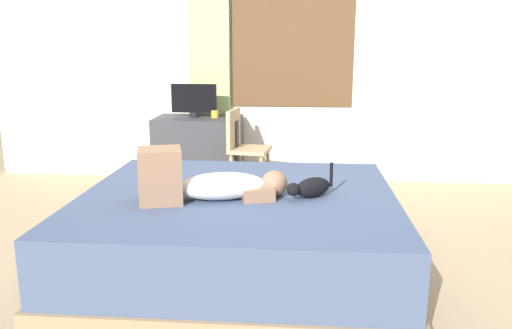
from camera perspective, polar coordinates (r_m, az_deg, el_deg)
ground_plane at (r=3.55m, az=-0.00°, el=-11.86°), size 16.00×16.00×0.00m
back_wall_with_window at (r=5.77m, az=2.25°, el=12.68°), size 6.40×0.14×2.90m
bed at (r=3.52m, az=-1.91°, el=-7.41°), size 2.11×1.93×0.54m
person_lying at (r=3.27m, az=-5.48°, el=-1.96°), size 0.94×0.47×0.34m
cat at (r=3.33m, az=6.02°, el=-2.52°), size 0.30×0.26×0.21m
desk at (r=5.58m, az=-6.28°, el=1.41°), size 0.90×0.56×0.74m
tv_monitor at (r=5.50m, az=-6.83°, el=7.05°), size 0.48×0.10×0.35m
cup at (r=5.48m, az=-4.54°, el=5.57°), size 0.08×0.08×0.08m
chair_by_desk at (r=5.21m, az=-1.44°, el=2.18°), size 0.43×0.43×0.86m
curtain_left at (r=5.73m, az=-5.15°, el=11.20°), size 0.44×0.06×2.62m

